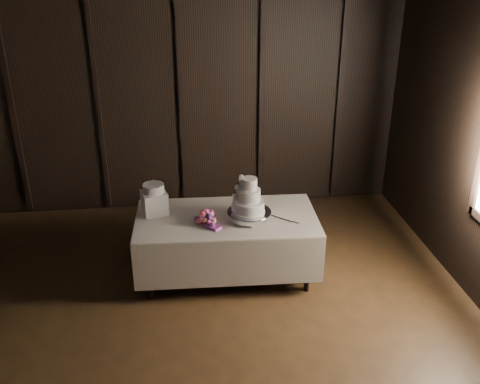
% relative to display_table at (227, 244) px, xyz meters
% --- Properties ---
extents(room, '(6.08, 7.08, 3.08)m').
position_rel_display_table_xyz_m(room, '(-0.43, -1.56, 1.08)').
color(room, black).
rests_on(room, ground).
extents(display_table, '(2.02, 1.11, 0.76)m').
position_rel_display_table_xyz_m(display_table, '(0.00, 0.00, 0.00)').
color(display_table, silver).
rests_on(display_table, ground).
extents(cake_stand, '(0.53, 0.53, 0.09)m').
position_rel_display_table_xyz_m(cake_stand, '(0.24, -0.08, 0.39)').
color(cake_stand, silver).
rests_on(cake_stand, display_table).
extents(wedding_cake, '(0.38, 0.33, 0.39)m').
position_rel_display_table_xyz_m(wedding_cake, '(0.21, -0.10, 0.59)').
color(wedding_cake, white).
rests_on(wedding_cake, cake_stand).
extents(bouquet, '(0.49, 0.49, 0.19)m').
position_rel_display_table_xyz_m(bouquet, '(-0.22, -0.12, 0.41)').
color(bouquet, '#DE5160').
rests_on(bouquet, display_table).
extents(box_pedestal, '(0.32, 0.32, 0.25)m').
position_rel_display_table_xyz_m(box_pedestal, '(-0.78, 0.19, 0.47)').
color(box_pedestal, white).
rests_on(box_pedestal, display_table).
extents(small_cake, '(0.30, 0.30, 0.09)m').
position_rel_display_table_xyz_m(small_cake, '(-0.78, 0.19, 0.64)').
color(small_cake, white).
rests_on(small_cake, box_pedestal).
extents(cake_knife, '(0.29, 0.27, 0.01)m').
position_rel_display_table_xyz_m(cake_knife, '(0.58, -0.12, 0.35)').
color(cake_knife, silver).
rests_on(cake_knife, display_table).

